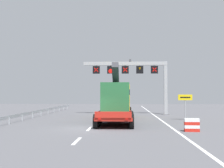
% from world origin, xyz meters
% --- Properties ---
extents(ground, '(112.00, 112.00, 0.00)m').
position_xyz_m(ground, '(0.00, 0.00, 0.00)').
color(ground, '#5B5B60').
extents(lane_markings, '(0.20, 71.95, 0.01)m').
position_xyz_m(lane_markings, '(-0.01, 28.67, 0.01)').
color(lane_markings, silver).
rests_on(lane_markings, ground).
extents(edge_line_right, '(0.20, 63.00, 0.01)m').
position_xyz_m(edge_line_right, '(6.20, 12.00, 0.01)').
color(edge_line_right, silver).
rests_on(edge_line_right, ground).
extents(overhead_lane_gantry, '(10.85, 0.90, 7.02)m').
position_xyz_m(overhead_lane_gantry, '(4.04, 15.57, 5.41)').
color(overhead_lane_gantry, '#9EA0A5').
rests_on(overhead_lane_gantry, ground).
extents(heavy_haul_truck_red, '(3.07, 14.08, 5.30)m').
position_xyz_m(heavy_haul_truck_red, '(1.84, 7.30, 1.99)').
color(heavy_haul_truck_red, red).
rests_on(heavy_haul_truck_red, ground).
extents(exit_sign_yellow, '(1.38, 0.15, 2.54)m').
position_xyz_m(exit_sign_yellow, '(8.59, 7.49, 1.91)').
color(exit_sign_yellow, '#9EA0A5').
rests_on(exit_sign_yellow, ground).
extents(crash_barrier_striped, '(1.02, 0.55, 0.90)m').
position_xyz_m(crash_barrier_striped, '(7.23, -1.50, 0.45)').
color(crash_barrier_striped, red).
rests_on(crash_barrier_striped, ground).
extents(guardrail_left, '(0.13, 32.27, 0.76)m').
position_xyz_m(guardrail_left, '(-7.30, 14.13, 0.56)').
color(guardrail_left, '#999EA3').
rests_on(guardrail_left, ground).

